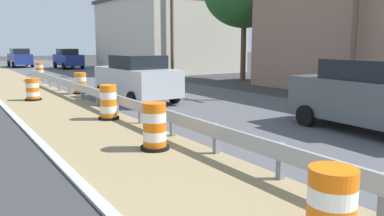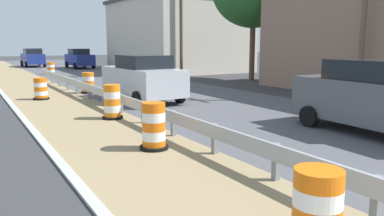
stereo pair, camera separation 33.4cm
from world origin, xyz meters
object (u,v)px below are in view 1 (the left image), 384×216
(car_trailing_near_lane, at_px, (372,96))
(car_mid_far_lane, at_px, (68,59))
(car_lead_near_lane, at_px, (137,78))
(utility_pole_near, at_px, (357,0))
(traffic_barrel_close, at_px, (155,128))
(car_lead_far_lane, at_px, (20,58))
(traffic_barrel_nearest, at_px, (331,216))
(traffic_barrel_far, at_px, (33,91))
(traffic_barrel_mid, at_px, (108,104))
(traffic_barrel_farther, at_px, (81,84))
(utility_pole_mid, at_px, (172,10))
(traffic_barrel_farthest, at_px, (40,69))

(car_trailing_near_lane, xyz_separation_m, car_mid_far_lane, (0.32, 32.45, -0.06))
(car_lead_near_lane, bearing_deg, utility_pole_near, -123.11)
(traffic_barrel_close, distance_m, car_lead_far_lane, 35.88)
(traffic_barrel_nearest, relative_size, traffic_barrel_close, 0.96)
(traffic_barrel_far, bearing_deg, traffic_barrel_close, -85.06)
(traffic_barrel_far, bearing_deg, traffic_barrel_mid, -77.85)
(traffic_barrel_farther, xyz_separation_m, utility_pole_mid, (8.68, 5.90, 4.39))
(traffic_barrel_nearest, height_order, car_lead_far_lane, car_lead_far_lane)
(traffic_barrel_close, distance_m, car_lead_near_lane, 7.98)
(traffic_barrel_farther, bearing_deg, car_lead_near_lane, -70.20)
(traffic_barrel_mid, bearing_deg, traffic_barrel_farthest, 84.58)
(traffic_barrel_farther, distance_m, car_lead_near_lane, 4.01)
(traffic_barrel_nearest, distance_m, utility_pole_mid, 25.10)
(traffic_barrel_mid, height_order, car_trailing_near_lane, car_trailing_near_lane)
(car_trailing_near_lane, xyz_separation_m, utility_pole_near, (5.09, 4.22, 3.28))
(car_lead_near_lane, height_order, car_trailing_near_lane, car_trailing_near_lane)
(traffic_barrel_far, distance_m, traffic_barrel_farther, 2.72)
(traffic_barrel_nearest, xyz_separation_m, traffic_barrel_close, (0.38, 5.27, 0.02))
(car_mid_far_lane, bearing_deg, utility_pole_near, 7.56)
(traffic_barrel_far, xyz_separation_m, car_trailing_near_lane, (6.87, -11.69, 0.60))
(traffic_barrel_far, xyz_separation_m, car_mid_far_lane, (7.19, 20.76, 0.54))
(traffic_barrel_nearest, relative_size, traffic_barrel_far, 1.12)
(traffic_barrel_close, bearing_deg, car_mid_far_lane, 78.37)
(traffic_barrel_farther, relative_size, car_lead_near_lane, 0.22)
(traffic_barrel_farther, xyz_separation_m, car_mid_far_lane, (4.73, 19.62, 0.50))
(traffic_barrel_nearest, bearing_deg, car_trailing_near_lane, 29.23)
(traffic_barrel_mid, distance_m, car_lead_far_lane, 31.76)
(traffic_barrel_close, height_order, utility_pole_near, utility_pole_near)
(traffic_barrel_farther, xyz_separation_m, car_lead_far_lane, (1.12, 24.64, 0.50))
(traffic_barrel_far, xyz_separation_m, utility_pole_near, (11.96, -7.47, 3.88))
(traffic_barrel_mid, height_order, traffic_barrel_farthest, traffic_barrel_mid)
(car_lead_near_lane, distance_m, car_lead_far_lane, 28.38)
(traffic_barrel_farthest, bearing_deg, car_lead_near_lane, -87.84)
(car_mid_far_lane, relative_size, utility_pole_mid, 0.47)
(traffic_barrel_farther, relative_size, car_mid_far_lane, 0.23)
(traffic_barrel_farthest, height_order, utility_pole_near, utility_pole_near)
(traffic_barrel_farthest, height_order, car_mid_far_lane, car_mid_far_lane)
(traffic_barrel_close, xyz_separation_m, car_lead_far_lane, (2.72, 35.78, 0.45))
(traffic_barrel_mid, xyz_separation_m, traffic_barrel_far, (-1.27, 5.89, -0.09))
(traffic_barrel_mid, height_order, car_mid_far_lane, car_mid_far_lane)
(traffic_barrel_far, height_order, utility_pole_mid, utility_pole_mid)
(car_mid_far_lane, xyz_separation_m, utility_pole_mid, (3.96, -13.72, 3.89))
(traffic_barrel_farther, distance_m, utility_pole_near, 13.38)
(car_lead_far_lane, bearing_deg, utility_pole_mid, -158.94)
(traffic_barrel_far, height_order, traffic_barrel_farthest, traffic_barrel_farthest)
(traffic_barrel_nearest, xyz_separation_m, traffic_barrel_mid, (0.78, 9.37, 0.03))
(traffic_barrel_farther, bearing_deg, utility_pole_mid, 34.18)
(traffic_barrel_close, height_order, traffic_barrel_farthest, traffic_barrel_close)
(traffic_barrel_farther, height_order, car_mid_far_lane, car_mid_far_lane)
(traffic_barrel_nearest, height_order, car_mid_far_lane, car_mid_far_lane)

